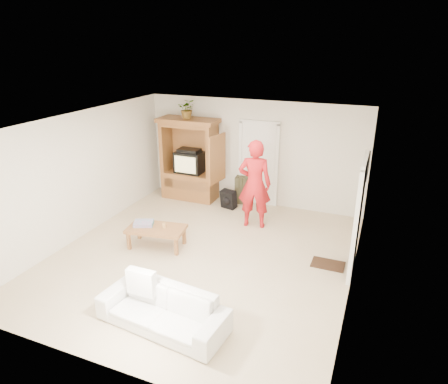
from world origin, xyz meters
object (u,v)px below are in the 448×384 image
object	(u,v)px
coffee_table	(156,230)
sofa	(163,309)
armoire	(190,165)
man	(255,184)

from	to	relation	value
coffee_table	sofa	bearing A→B (deg)	-65.60
armoire	coffee_table	bearing A→B (deg)	-78.13
man	coffee_table	xyz separation A→B (m)	(-1.50, -1.67, -0.62)
man	coffee_table	world-z (taller)	man
armoire	sofa	bearing A→B (deg)	-68.00
sofa	coffee_table	world-z (taller)	sofa
coffee_table	man	bearing A→B (deg)	39.14
man	sofa	xyz separation A→B (m)	(-0.16, -3.70, -0.71)
man	coffee_table	bearing A→B (deg)	37.03
armoire	coffee_table	xyz separation A→B (m)	(0.56, -2.66, -0.54)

